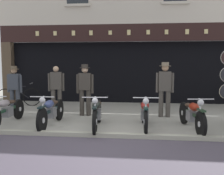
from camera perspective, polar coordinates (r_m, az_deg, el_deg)
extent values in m
cube|color=#9B998E|center=(10.98, 1.54, -3.73)|extent=(22.32, 10.00, 0.08)
cube|color=#A8A695|center=(6.19, -2.28, -10.72)|extent=(22.32, 0.16, 0.18)
cube|color=black|center=(13.13, 2.39, 3.70)|extent=(9.50, 4.00, 2.60)
cube|color=#4C3D2D|center=(12.43, -21.74, 3.18)|extent=(0.44, 0.36, 2.60)
cube|color=#23282D|center=(11.38, 1.79, 4.05)|extent=(9.08, 0.03, 2.18)
cube|color=black|center=(11.01, 1.64, 11.91)|extent=(10.32, 0.24, 0.70)
cube|color=#DBC684|center=(11.69, -16.10, 11.33)|extent=(0.14, 0.03, 0.19)
cube|color=#DBC684|center=(11.42, -12.39, 11.56)|extent=(0.14, 0.03, 0.18)
cube|color=#DBC684|center=(11.20, -8.47, 11.75)|extent=(0.14, 0.03, 0.20)
cube|color=#DBC684|center=(11.04, -4.65, 11.88)|extent=(0.14, 0.03, 0.20)
cube|color=#DBC684|center=(10.92, -0.40, 11.97)|extent=(0.14, 0.03, 0.17)
cube|color=#DBC684|center=(10.85, 3.71, 11.99)|extent=(0.14, 0.03, 0.21)
cube|color=#DBC684|center=(10.85, 7.96, 11.95)|extent=(0.14, 0.03, 0.18)
cube|color=#DBC684|center=(10.89, 11.88, 11.86)|extent=(0.14, 0.03, 0.18)
cube|color=#DBC684|center=(11.00, 16.19, 11.70)|extent=(0.14, 0.03, 0.20)
cube|color=#DBC684|center=(11.14, 19.97, 11.50)|extent=(0.14, 0.03, 0.17)
cube|color=beige|center=(11.30, -7.62, 17.52)|extent=(1.10, 0.12, 0.10)
cube|color=beige|center=(11.07, 13.70, 17.65)|extent=(1.10, 0.12, 0.10)
cylinder|color=black|center=(8.52, -19.82, -4.48)|extent=(0.10, 0.61, 0.61)
cylinder|color=silver|center=(8.52, -19.82, -4.48)|extent=(0.11, 0.14, 0.13)
cube|color=#1A3C29|center=(7.86, -21.98, -4.50)|extent=(0.11, 1.31, 0.07)
cube|color=slate|center=(7.88, -21.96, -5.00)|extent=(0.21, 0.33, 0.26)
ellipsoid|color=gray|center=(7.68, -22.60, -3.25)|extent=(0.23, 0.47, 0.20)
ellipsoid|color=#38281E|center=(8.06, -21.22, -2.93)|extent=(0.21, 0.31, 0.10)
cylinder|color=black|center=(6.68, -15.14, -7.00)|extent=(0.08, 0.63, 0.63)
cylinder|color=silver|center=(6.68, -15.14, -7.00)|extent=(0.10, 0.14, 0.14)
cylinder|color=black|center=(8.01, -11.49, -4.80)|extent=(0.09, 0.63, 0.63)
cylinder|color=silver|center=(8.01, -11.49, -4.80)|extent=(0.11, 0.14, 0.14)
cube|color=black|center=(7.32, -13.17, -4.88)|extent=(0.09, 1.33, 0.07)
cube|color=slate|center=(7.33, -13.16, -5.42)|extent=(0.20, 0.32, 0.26)
ellipsoid|color=navy|center=(7.12, -13.65, -3.55)|extent=(0.23, 0.46, 0.20)
ellipsoid|color=#38281E|center=(7.53, -12.57, -3.18)|extent=(0.20, 0.30, 0.10)
cube|color=black|center=(6.61, -15.21, -4.16)|extent=(0.10, 0.36, 0.04)
sphere|color=silver|center=(6.64, -15.07, -2.67)|extent=(0.15, 0.15, 0.15)
cylinder|color=silver|center=(6.63, -15.09, -1.99)|extent=(0.62, 0.03, 0.02)
cylinder|color=silver|center=(6.66, -15.08, -4.49)|extent=(0.04, 0.28, 0.61)
cylinder|color=black|center=(6.24, -3.79, -7.54)|extent=(0.13, 0.67, 0.66)
cylinder|color=silver|center=(6.24, -3.79, -7.54)|extent=(0.11, 0.15, 0.15)
cylinder|color=black|center=(7.56, -2.88, -5.19)|extent=(0.14, 0.67, 0.66)
cylinder|color=silver|center=(7.56, -2.88, -5.19)|extent=(0.12, 0.15, 0.15)
cube|color=black|center=(6.87, -3.30, -5.27)|extent=(0.18, 1.25, 0.07)
cube|color=slate|center=(6.89, -3.29, -5.85)|extent=(0.23, 0.34, 0.26)
ellipsoid|color=black|center=(6.68, -3.42, -3.86)|extent=(0.26, 0.48, 0.20)
ellipsoid|color=#38281E|center=(7.08, -3.15, -3.47)|extent=(0.23, 0.32, 0.10)
cube|color=black|center=(6.17, -3.81, -4.36)|extent=(0.13, 0.37, 0.04)
sphere|color=silver|center=(6.20, -3.77, -2.92)|extent=(0.15, 0.15, 0.15)
cylinder|color=silver|center=(6.19, -3.78, -2.18)|extent=(0.62, 0.08, 0.02)
cylinder|color=silver|center=(6.22, -3.78, -4.86)|extent=(0.06, 0.27, 0.61)
cylinder|color=black|center=(6.30, 7.42, -7.57)|extent=(0.09, 0.64, 0.64)
cylinder|color=silver|center=(6.30, 7.42, -7.57)|extent=(0.10, 0.14, 0.14)
cylinder|color=black|center=(7.57, 6.94, -5.30)|extent=(0.10, 0.64, 0.64)
cylinder|color=silver|center=(7.57, 6.94, -5.30)|extent=(0.11, 0.14, 0.14)
cube|color=#15302A|center=(6.91, 7.17, -5.36)|extent=(0.10, 1.20, 0.07)
cube|color=slate|center=(6.92, 7.16, -5.93)|extent=(0.21, 0.33, 0.26)
ellipsoid|color=maroon|center=(6.72, 7.25, -3.94)|extent=(0.23, 0.47, 0.20)
ellipsoid|color=#38281E|center=(7.10, 7.10, -3.57)|extent=(0.21, 0.31, 0.10)
cube|color=#15302A|center=(6.23, 7.46, -4.52)|extent=(0.11, 0.36, 0.04)
sphere|color=silver|center=(6.26, 7.45, -2.98)|extent=(0.15, 0.15, 0.15)
cylinder|color=silver|center=(6.25, 7.46, -2.25)|extent=(0.62, 0.04, 0.02)
cylinder|color=silver|center=(6.27, 7.44, -4.90)|extent=(0.04, 0.23, 0.62)
cylinder|color=black|center=(6.43, 18.95, -7.64)|extent=(0.15, 0.62, 0.62)
cylinder|color=silver|center=(6.43, 18.95, -7.64)|extent=(0.12, 0.15, 0.14)
cylinder|color=black|center=(7.67, 15.49, -5.40)|extent=(0.16, 0.63, 0.62)
cylinder|color=silver|center=(7.67, 15.49, -5.40)|extent=(0.13, 0.15, 0.14)
cube|color=#203622|center=(7.02, 17.09, -5.47)|extent=(0.23, 1.23, 0.07)
cube|color=slate|center=(7.04, 17.07, -6.02)|extent=(0.24, 0.34, 0.26)
ellipsoid|color=maroon|center=(6.84, 17.56, -4.07)|extent=(0.28, 0.49, 0.20)
ellipsoid|color=#38281E|center=(7.21, 16.53, -3.70)|extent=(0.24, 0.32, 0.10)
cube|color=#203622|center=(6.37, 19.04, -4.74)|extent=(0.15, 0.37, 0.04)
sphere|color=silver|center=(6.39, 18.90, -3.15)|extent=(0.15, 0.15, 0.15)
cylinder|color=silver|center=(6.38, 18.93, -2.44)|extent=(0.62, 0.11, 0.02)
cylinder|color=silver|center=(6.41, 18.91, -5.03)|extent=(0.07, 0.29, 0.60)
cylinder|color=#3D424C|center=(9.62, -19.96, -2.74)|extent=(0.15, 0.15, 0.81)
cylinder|color=#3D424C|center=(9.73, -21.07, -2.68)|extent=(0.15, 0.15, 0.81)
cube|color=#3D424C|center=(9.61, -20.65, 1.19)|extent=(0.40, 0.25, 0.55)
cube|color=silver|center=(9.70, -20.31, 1.63)|extent=(0.14, 0.03, 0.31)
cube|color=navy|center=(9.71, -20.27, 1.57)|extent=(0.05, 0.02, 0.29)
cylinder|color=#3D424C|center=(9.49, -19.43, 0.77)|extent=(0.09, 0.09, 0.61)
cylinder|color=#3D424C|center=(9.74, -21.82, 0.80)|extent=(0.09, 0.09, 0.61)
sphere|color=tan|center=(9.59, -20.73, 3.48)|extent=(0.20, 0.20, 0.20)
cylinder|color=brown|center=(9.58, -20.74, 3.80)|extent=(0.33, 0.33, 0.01)
cylinder|color=brown|center=(9.58, -20.76, 4.12)|extent=(0.21, 0.21, 0.11)
cylinder|color=#47423D|center=(9.29, -11.41, -2.77)|extent=(0.15, 0.15, 0.82)
cylinder|color=#47423D|center=(9.31, -12.76, -2.78)|extent=(0.15, 0.15, 0.82)
cube|color=#47423D|center=(9.22, -12.17, 1.47)|extent=(0.42, 0.30, 0.60)
cube|color=silver|center=(9.33, -12.11, 1.96)|extent=(0.14, 0.05, 0.33)
cube|color=#47234C|center=(9.34, -12.10, 1.89)|extent=(0.05, 0.02, 0.31)
cylinder|color=#47423D|center=(9.20, -10.71, 1.18)|extent=(0.09, 0.09, 0.62)
cylinder|color=#47423D|center=(9.25, -13.62, 1.14)|extent=(0.09, 0.09, 0.62)
sphere|color=tan|center=(9.20, -12.23, 4.00)|extent=(0.20, 0.20, 0.20)
cylinder|color=#38332D|center=(8.52, -5.19, -3.29)|extent=(0.15, 0.15, 0.86)
cylinder|color=#38332D|center=(8.55, -6.65, -3.26)|extent=(0.15, 0.15, 0.86)
cube|color=#38332D|center=(8.45, -5.97, 1.32)|extent=(0.39, 0.24, 0.55)
cube|color=white|center=(8.56, -5.85, 1.82)|extent=(0.14, 0.03, 0.31)
cube|color=black|center=(8.58, -5.84, 1.75)|extent=(0.05, 0.01, 0.28)
cylinder|color=#38332D|center=(8.42, -4.39, 0.81)|extent=(0.09, 0.09, 0.62)
cylinder|color=#38332D|center=(8.50, -7.53, 0.82)|extent=(0.09, 0.09, 0.62)
sphere|color=beige|center=(8.43, -6.00, 3.94)|extent=(0.21, 0.21, 0.21)
cylinder|color=#332D28|center=(8.43, -6.00, 4.33)|extent=(0.35, 0.35, 0.01)
cylinder|color=#332D28|center=(8.43, -6.00, 4.72)|extent=(0.22, 0.22, 0.11)
cylinder|color=#47423D|center=(8.45, 12.20, -3.50)|extent=(0.15, 0.15, 0.85)
cylinder|color=#47423D|center=(8.44, 10.70, -3.49)|extent=(0.15, 0.15, 0.85)
cube|color=#47423D|center=(8.36, 11.55, 1.35)|extent=(0.39, 0.23, 0.62)
cube|color=silver|center=(8.47, 11.52, 1.90)|extent=(0.14, 0.03, 0.35)
cube|color=navy|center=(8.48, 11.51, 1.83)|extent=(0.05, 0.01, 0.32)
cylinder|color=#47423D|center=(8.38, 13.15, 1.03)|extent=(0.09, 0.09, 0.62)
cylinder|color=#47423D|center=(8.35, 9.93, 1.08)|extent=(0.09, 0.09, 0.62)
sphere|color=tan|center=(8.34, 11.61, 4.26)|extent=(0.21, 0.21, 0.21)
cylinder|color=#7F705B|center=(8.34, 11.62, 4.67)|extent=(0.36, 0.36, 0.01)
cylinder|color=#7F705B|center=(8.34, 11.62, 5.07)|extent=(0.23, 0.23, 0.12)
cube|color=silver|center=(11.57, -8.43, 4.72)|extent=(0.78, 0.02, 0.95)
cube|color=#232328|center=(11.56, -8.48, 6.57)|extent=(0.78, 0.01, 0.20)
torus|color=black|center=(10.89, -17.19, -2.05)|extent=(0.71, 0.17, 0.71)
torus|color=black|center=(11.16, -22.42, -2.04)|extent=(0.71, 0.17, 0.71)
cylinder|color=black|center=(10.97, -19.35, -1.11)|extent=(0.60, 0.15, 0.46)
cylinder|color=black|center=(10.97, -19.92, 0.23)|extent=(0.57, 0.14, 0.03)
cylinder|color=black|center=(11.03, -20.83, -0.50)|extent=(0.08, 0.04, 0.52)
ellipsoid|color=#332319|center=(11.02, -21.09, 0.84)|extent=(0.26, 0.16, 0.06)
cylinder|color=silver|center=(10.83, -17.28, 0.89)|extent=(0.12, 0.49, 0.02)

